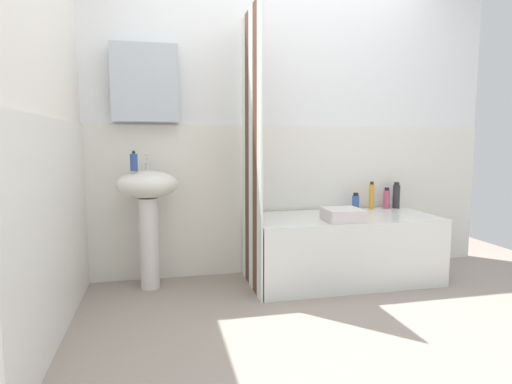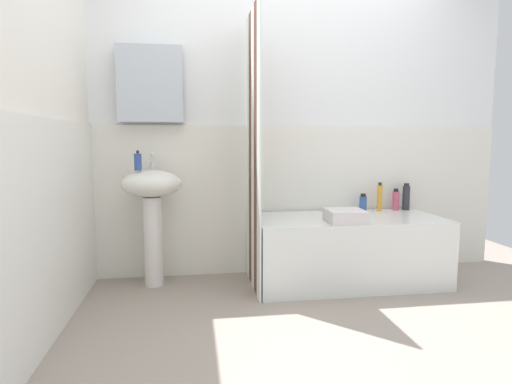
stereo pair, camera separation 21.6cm
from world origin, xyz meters
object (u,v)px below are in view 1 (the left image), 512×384
(body_wash_bottle, at_px, (371,196))
(lotion_bottle, at_px, (356,202))
(shampoo_bottle, at_px, (387,199))
(soap_dispenser, at_px, (134,162))
(sink, at_px, (148,203))
(towel_folded, at_px, (343,215))
(conditioner_bottle, at_px, (396,196))
(bathtub, at_px, (342,248))

(body_wash_bottle, bearing_deg, lotion_bottle, 179.87)
(shampoo_bottle, bearing_deg, soap_dispenser, -175.72)
(soap_dispenser, bearing_deg, body_wash_bottle, 4.16)
(sink, height_order, body_wash_bottle, sink)
(shampoo_bottle, xyz_separation_m, towel_folded, (-0.60, -0.45, -0.04))
(body_wash_bottle, bearing_deg, sink, -176.88)
(soap_dispenser, relative_size, body_wash_bottle, 0.61)
(soap_dispenser, distance_m, conditioner_bottle, 2.17)
(towel_folded, bearing_deg, body_wash_bottle, 43.76)
(shampoo_bottle, height_order, body_wash_bottle, body_wash_bottle)
(bathtub, bearing_deg, lotion_bottle, 47.60)
(sink, height_order, soap_dispenser, soap_dispenser)
(bathtub, distance_m, body_wash_bottle, 0.57)
(shampoo_bottle, bearing_deg, conditioner_bottle, 1.73)
(bathtub, xyz_separation_m, lotion_bottle, (0.22, 0.24, 0.32))
(soap_dispenser, distance_m, lotion_bottle, 1.80)
(sink, height_order, shampoo_bottle, sink)
(towel_folded, bearing_deg, shampoo_bottle, 36.71)
(conditioner_bottle, bearing_deg, shampoo_bottle, -178.27)
(conditioner_bottle, xyz_separation_m, lotion_bottle, (-0.38, -0.02, -0.04))
(bathtub, xyz_separation_m, towel_folded, (-0.09, -0.19, 0.30))
(sink, xyz_separation_m, soap_dispenser, (-0.09, -0.04, 0.29))
(soap_dispenser, xyz_separation_m, towel_folded, (1.45, -0.30, -0.38))
(body_wash_bottle, relative_size, lotion_bottle, 1.62)
(body_wash_bottle, bearing_deg, soap_dispenser, -175.84)
(soap_dispenser, bearing_deg, sink, 24.72)
(towel_folded, bearing_deg, sink, 166.16)
(shampoo_bottle, bearing_deg, body_wash_bottle, -174.24)
(conditioner_bottle, bearing_deg, body_wash_bottle, -175.78)
(shampoo_bottle, relative_size, body_wash_bottle, 0.76)
(sink, distance_m, towel_folded, 1.41)
(conditioner_bottle, relative_size, towel_folded, 0.86)
(lotion_bottle, relative_size, towel_folded, 0.56)
(soap_dispenser, distance_m, bathtub, 1.69)
(soap_dispenser, xyz_separation_m, conditioner_bottle, (2.14, 0.16, -0.32))
(body_wash_bottle, bearing_deg, conditioner_bottle, 4.22)
(bathtub, xyz_separation_m, shampoo_bottle, (0.51, 0.26, 0.34))
(bathtub, height_order, lotion_bottle, lotion_bottle)
(soap_dispenser, bearing_deg, lotion_bottle, 4.51)
(bathtub, height_order, towel_folded, towel_folded)
(soap_dispenser, distance_m, body_wash_bottle, 1.93)
(conditioner_bottle, bearing_deg, soap_dispenser, -175.83)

